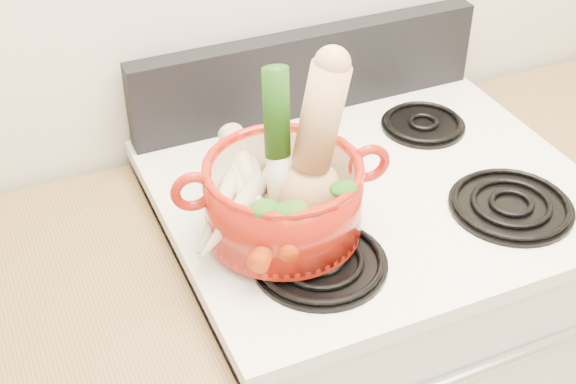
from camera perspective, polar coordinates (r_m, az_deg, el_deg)
name	(u,v)px	position (r m, az deg, el deg)	size (l,w,h in m)	color
stove_body	(360,362)	(1.84, 5.18, -11.93)	(0.76, 0.65, 0.92)	silver
cooktop	(374,192)	(1.51, 6.15, 0.02)	(0.78, 0.67, 0.03)	white
control_backsplash	(308,72)	(1.68, 1.43, 8.52)	(0.76, 0.05, 0.18)	black
oven_handle	(465,376)	(1.42, 12.49, -12.63)	(0.02, 0.02, 0.60)	silver
burner_front_left	(320,261)	(1.32, 2.30, -4.94)	(0.22, 0.22, 0.02)	black
burner_front_right	(511,204)	(1.49, 15.59, -0.85)	(0.22, 0.22, 0.02)	black
burner_back_left	(252,165)	(1.54, -2.54, 1.90)	(0.17, 0.17, 0.02)	black
burner_back_right	(423,123)	(1.69, 9.59, 4.85)	(0.17, 0.17, 0.02)	black
dutch_oven	(283,199)	(1.33, -0.35, -0.47)	(0.26, 0.26, 0.13)	maroon
pot_handle_left	(193,191)	(1.28, -6.78, 0.04)	(0.07, 0.07, 0.02)	maroon
pot_handle_right	(369,163)	(1.34, 5.78, 2.05)	(0.07, 0.07, 0.02)	maroon
squash	(309,144)	(1.28, 1.52, 3.46)	(0.11, 0.11, 0.27)	tan
leek	(278,143)	(1.28, -0.69, 3.48)	(0.04, 0.04, 0.28)	beige
ginger	(281,175)	(1.41, -0.49, 1.18)	(0.08, 0.06, 0.04)	tan
parsnip_0	(259,203)	(1.34, -2.05, -0.82)	(0.04, 0.04, 0.23)	beige
parsnip_1	(221,205)	(1.33, -4.80, -0.90)	(0.04, 0.04, 0.21)	beige
parsnip_2	(244,194)	(1.34, -3.16, -0.18)	(0.04, 0.04, 0.18)	#F0E2C3
parsnip_3	(231,216)	(1.29, -4.09, -1.74)	(0.04, 0.04, 0.18)	beige
parsnip_4	(248,175)	(1.36, -2.89, 1.22)	(0.05, 0.05, 0.24)	#F0EAC3
carrot_0	(299,223)	(1.31, 0.75, -2.19)	(0.03, 0.03, 0.17)	#CC530A
carrot_1	(276,232)	(1.28, -0.88, -2.83)	(0.04, 0.04, 0.17)	#C83A0A
carrot_2	(296,205)	(1.32, 0.60, -0.94)	(0.04, 0.04, 0.19)	#C24E09
carrot_3	(286,223)	(1.28, -0.13, -2.19)	(0.03, 0.03, 0.15)	#BB3509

